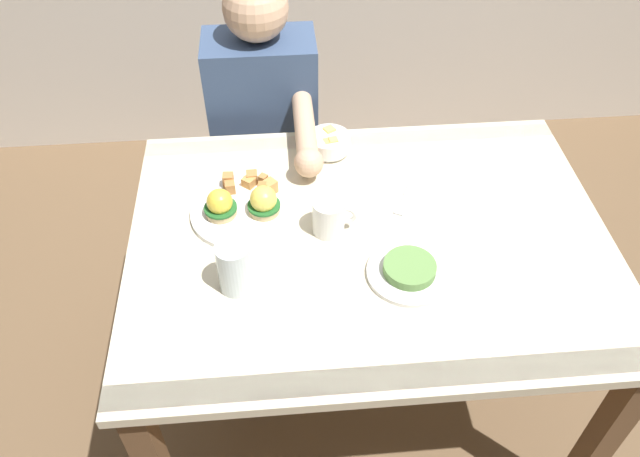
{
  "coord_description": "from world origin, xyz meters",
  "views": [
    {
      "loc": [
        -0.22,
        -1.06,
        1.86
      ],
      "look_at": [
        -0.13,
        0.0,
        0.78
      ],
      "focal_mm": 34.98,
      "sensor_mm": 36.0,
      "label": 1
    }
  ],
  "objects_px": {
    "fork": "(405,198)",
    "water_glass_near": "(235,269)",
    "dining_table": "(368,265)",
    "coffee_mug": "(330,216)",
    "fruit_bowl": "(329,143)",
    "diner_person": "(266,128)",
    "side_plate": "(409,271)",
    "eggs_benedict_plate": "(244,206)"
  },
  "relations": [
    {
      "from": "eggs_benedict_plate",
      "to": "fruit_bowl",
      "type": "bearing_deg",
      "value": 44.27
    },
    {
      "from": "eggs_benedict_plate",
      "to": "fruit_bowl",
      "type": "height_order",
      "value": "eggs_benedict_plate"
    },
    {
      "from": "fruit_bowl",
      "to": "fork",
      "type": "bearing_deg",
      "value": -50.36
    },
    {
      "from": "side_plate",
      "to": "diner_person",
      "type": "bearing_deg",
      "value": 114.0
    },
    {
      "from": "fruit_bowl",
      "to": "coffee_mug",
      "type": "distance_m",
      "value": 0.32
    },
    {
      "from": "eggs_benedict_plate",
      "to": "side_plate",
      "type": "bearing_deg",
      "value": -32.27
    },
    {
      "from": "coffee_mug",
      "to": "fork",
      "type": "distance_m",
      "value": 0.24
    },
    {
      "from": "eggs_benedict_plate",
      "to": "side_plate",
      "type": "height_order",
      "value": "eggs_benedict_plate"
    },
    {
      "from": "dining_table",
      "to": "side_plate",
      "type": "bearing_deg",
      "value": -61.12
    },
    {
      "from": "water_glass_near",
      "to": "coffee_mug",
      "type": "bearing_deg",
      "value": 35.3
    },
    {
      "from": "fruit_bowl",
      "to": "side_plate",
      "type": "relative_size",
      "value": 0.6
    },
    {
      "from": "dining_table",
      "to": "side_plate",
      "type": "xyz_separation_m",
      "value": [
        0.07,
        -0.13,
        0.12
      ]
    },
    {
      "from": "dining_table",
      "to": "fork",
      "type": "relative_size",
      "value": 8.15
    },
    {
      "from": "fruit_bowl",
      "to": "water_glass_near",
      "type": "distance_m",
      "value": 0.55
    },
    {
      "from": "fruit_bowl",
      "to": "side_plate",
      "type": "height_order",
      "value": "fruit_bowl"
    },
    {
      "from": "dining_table",
      "to": "water_glass_near",
      "type": "height_order",
      "value": "water_glass_near"
    },
    {
      "from": "coffee_mug",
      "to": "diner_person",
      "type": "distance_m",
      "value": 0.61
    },
    {
      "from": "fruit_bowl",
      "to": "fork",
      "type": "relative_size",
      "value": 0.82
    },
    {
      "from": "coffee_mug",
      "to": "side_plate",
      "type": "relative_size",
      "value": 0.56
    },
    {
      "from": "coffee_mug",
      "to": "dining_table",
      "type": "bearing_deg",
      "value": -17.35
    },
    {
      "from": "dining_table",
      "to": "fruit_bowl",
      "type": "height_order",
      "value": "fruit_bowl"
    },
    {
      "from": "eggs_benedict_plate",
      "to": "fruit_bowl",
      "type": "relative_size",
      "value": 2.25
    },
    {
      "from": "fruit_bowl",
      "to": "coffee_mug",
      "type": "xyz_separation_m",
      "value": [
        -0.03,
        -0.32,
        0.02
      ]
    },
    {
      "from": "coffee_mug",
      "to": "water_glass_near",
      "type": "relative_size",
      "value": 0.85
    },
    {
      "from": "eggs_benedict_plate",
      "to": "water_glass_near",
      "type": "xyz_separation_m",
      "value": [
        -0.02,
        -0.24,
        0.03
      ]
    },
    {
      "from": "eggs_benedict_plate",
      "to": "diner_person",
      "type": "bearing_deg",
      "value": 83.02
    },
    {
      "from": "dining_table",
      "to": "fruit_bowl",
      "type": "distance_m",
      "value": 0.38
    },
    {
      "from": "fruit_bowl",
      "to": "diner_person",
      "type": "relative_size",
      "value": 0.11
    },
    {
      "from": "eggs_benedict_plate",
      "to": "diner_person",
      "type": "xyz_separation_m",
      "value": [
        0.06,
        0.49,
        -0.12
      ]
    },
    {
      "from": "side_plate",
      "to": "diner_person",
      "type": "distance_m",
      "value": 0.81
    },
    {
      "from": "fruit_bowl",
      "to": "side_plate",
      "type": "distance_m",
      "value": 0.5
    },
    {
      "from": "eggs_benedict_plate",
      "to": "fork",
      "type": "xyz_separation_m",
      "value": [
        0.42,
        0.02,
        -0.02
      ]
    },
    {
      "from": "fork",
      "to": "diner_person",
      "type": "xyz_separation_m",
      "value": [
        -0.36,
        0.47,
        -0.09
      ]
    },
    {
      "from": "coffee_mug",
      "to": "fork",
      "type": "bearing_deg",
      "value": 25.28
    },
    {
      "from": "fork",
      "to": "water_glass_near",
      "type": "distance_m",
      "value": 0.52
    },
    {
      "from": "dining_table",
      "to": "coffee_mug",
      "type": "xyz_separation_m",
      "value": [
        -0.1,
        0.03,
        0.16
      ]
    },
    {
      "from": "coffee_mug",
      "to": "fruit_bowl",
      "type": "bearing_deg",
      "value": 84.69
    },
    {
      "from": "fork",
      "to": "water_glass_near",
      "type": "bearing_deg",
      "value": -149.23
    },
    {
      "from": "side_plate",
      "to": "eggs_benedict_plate",
      "type": "bearing_deg",
      "value": 147.73
    },
    {
      "from": "eggs_benedict_plate",
      "to": "diner_person",
      "type": "relative_size",
      "value": 0.24
    },
    {
      "from": "fruit_bowl",
      "to": "diner_person",
      "type": "xyz_separation_m",
      "value": [
        -0.18,
        0.25,
        -0.12
      ]
    },
    {
      "from": "dining_table",
      "to": "fork",
      "type": "bearing_deg",
      "value": 49.82
    }
  ]
}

